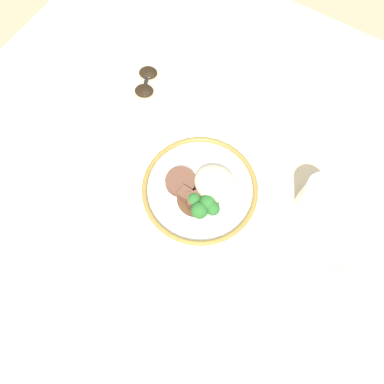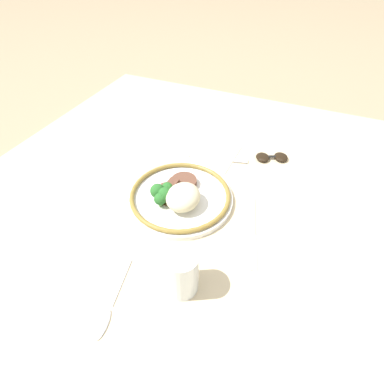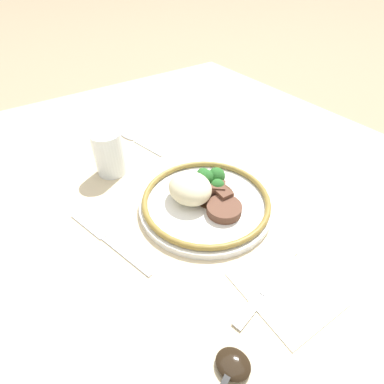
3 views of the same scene
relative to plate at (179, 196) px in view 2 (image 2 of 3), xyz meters
name	(u,v)px [view 2 (image 2 of 3)]	position (x,y,z in m)	size (l,w,h in m)	color
ground_plane	(182,220)	(0.03, 0.02, -0.05)	(8.00, 8.00, 0.00)	#998466
dining_table	(182,216)	(0.03, 0.02, -0.04)	(1.41, 1.24, 0.03)	beige
napkin	(215,155)	(-0.23, 0.01, -0.02)	(0.15, 0.13, 0.00)	white
plate	(179,196)	(0.00, 0.00, 0.00)	(0.27, 0.27, 0.07)	white
juice_glass	(181,274)	(0.22, 0.11, 0.03)	(0.07, 0.07, 0.10)	yellow
fork	(224,159)	(-0.22, 0.05, -0.02)	(0.05, 0.18, 0.00)	#B7B7BC
knife	(254,233)	(0.03, 0.21, -0.02)	(0.22, 0.07, 0.00)	#B7B7BC
spoon	(108,313)	(0.33, 0.00, -0.02)	(0.17, 0.05, 0.01)	#B7B7BC
sunglasses	(272,157)	(-0.28, 0.18, -0.01)	(0.08, 0.11, 0.01)	black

